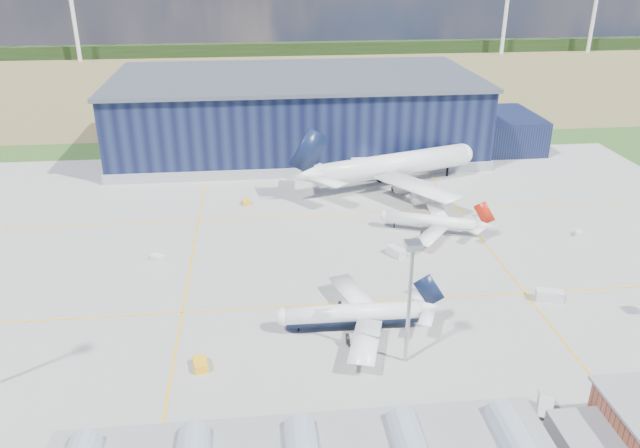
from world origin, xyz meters
The scene contains 18 objects.
ground centered at (0.00, 0.00, 0.00)m, with size 600.00×600.00×0.00m, color #28491B.
apron centered at (0.00, 10.00, 0.03)m, with size 220.00×160.00×0.08m.
farmland centered at (0.00, 220.00, 0.00)m, with size 600.00×220.00×0.01m, color olive.
treeline centered at (0.00, 300.00, 4.00)m, with size 600.00×8.00×8.00m, color black.
hangar centered at (2.81, 94.80, 11.62)m, with size 145.00×62.00×26.10m.
light_mast_center centered at (10.00, -30.00, 15.43)m, with size 2.60×2.60×23.00m.
airliner_navy centered at (2.39, -19.02, 5.28)m, with size 32.41×31.71×10.57m, color white, non-canonical shape.
airliner_red centered at (28.40, 21.57, 4.72)m, with size 28.94×28.31×9.44m, color white, non-canonical shape.
airliner_widebody centered at (26.19, 55.00, 10.14)m, with size 62.22×60.87×20.29m, color white, non-canonical shape.
gse_tug_a centered at (-25.21, -28.22, 0.77)m, with size 2.25×3.69×1.54m, color #FFB216.
gse_tug_b centered at (9.91, -15.97, 0.73)m, with size 2.25×3.37×1.46m, color #FFB216.
gse_van_a centered at (43.64, -13.33, 1.17)m, with size 2.34×5.36×2.34m, color silver.
gse_cart_a centered at (64.63, 15.64, 0.57)m, with size 1.77×2.65×1.15m, color silver.
gse_van_b centered at (17.06, 9.77, 1.04)m, with size 2.09×4.55×2.09m, color silver.
gse_tug_c centered at (-17.53, 45.14, 0.65)m, with size 1.86×2.98×1.31m, color #FFB216.
gse_cart_b centered at (-37.72, 13.23, 0.65)m, with size 2.01×3.01×1.30m, color silver.
airstair centered at (27.64, -46.00, 1.65)m, with size 2.07×5.17×3.31m, color silver.
car_b centered at (5.75, -20.29, 0.59)m, with size 1.24×3.55×1.17m, color #99999E.
Camera 1 is at (-14.22, -116.81, 66.08)m, focal length 35.00 mm.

